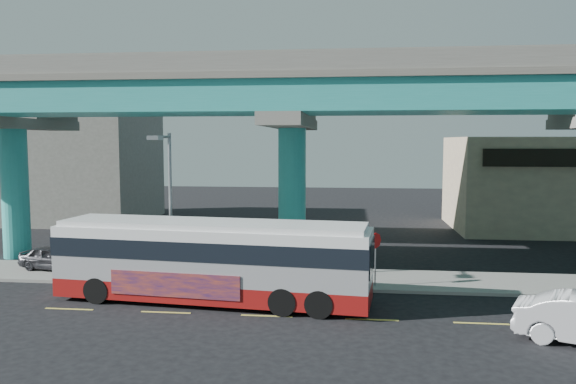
# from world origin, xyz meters

# --- Properties ---
(ground) EXTENTS (120.00, 120.00, 0.00)m
(ground) POSITION_xyz_m (0.00, 0.00, 0.00)
(ground) COLOR black
(ground) RESTS_ON ground
(sidewalk) EXTENTS (70.00, 4.00, 0.15)m
(sidewalk) POSITION_xyz_m (0.00, 5.50, 0.07)
(sidewalk) COLOR gray
(sidewalk) RESTS_ON ground
(lane_markings) EXTENTS (58.00, 0.12, 0.01)m
(lane_markings) POSITION_xyz_m (-0.00, -0.30, 0.01)
(lane_markings) COLOR #D8C64C
(lane_markings) RESTS_ON ground
(viaduct) EXTENTS (52.00, 12.40, 11.70)m
(viaduct) POSITION_xyz_m (-0.00, 9.11, 9.14)
(viaduct) COLOR teal
(viaduct) RESTS_ON ground
(building_beige) EXTENTS (14.00, 10.23, 7.00)m
(building_beige) POSITION_xyz_m (18.00, 22.98, 3.51)
(building_beige) COLOR #C3B08B
(building_beige) RESTS_ON ground
(building_concrete) EXTENTS (12.00, 10.00, 9.00)m
(building_concrete) POSITION_xyz_m (-20.00, 24.00, 4.50)
(building_concrete) COLOR gray
(building_concrete) RESTS_ON ground
(transit_bus) EXTENTS (13.41, 4.17, 3.39)m
(transit_bus) POSITION_xyz_m (-2.53, 1.38, 1.86)
(transit_bus) COLOR maroon
(transit_bus) RESTS_ON ground
(parked_car) EXTENTS (2.76, 4.11, 1.22)m
(parked_car) POSITION_xyz_m (-11.90, 5.61, 0.76)
(parked_car) COLOR #2F2F34
(parked_car) RESTS_ON sidewalk
(street_lamp) EXTENTS (0.50, 2.30, 6.93)m
(street_lamp) POSITION_xyz_m (-5.16, 3.46, 4.71)
(street_lamp) COLOR gray
(street_lamp) RESTS_ON sidewalk
(stop_sign) EXTENTS (0.52, 0.56, 2.44)m
(stop_sign) POSITION_xyz_m (4.30, 4.18, 1.90)
(stop_sign) COLOR gray
(stop_sign) RESTS_ON sidewalk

